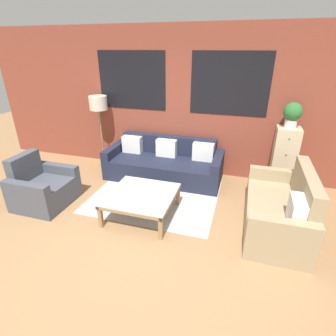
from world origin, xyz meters
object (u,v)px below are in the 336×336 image
(settee_vintage, at_px, (280,211))
(drawer_cabinet, at_px, (283,159))
(armchair_corner, at_px, (43,188))
(potted_plant, at_px, (293,114))
(floor_lamp, at_px, (99,107))
(couch_dark, at_px, (164,164))
(coffee_table, at_px, (141,197))

(settee_vintage, xyz_separation_m, drawer_cabinet, (0.12, 1.35, 0.26))
(armchair_corner, distance_m, potted_plant, 4.34)
(settee_vintage, xyz_separation_m, potted_plant, (0.12, 1.35, 1.08))
(floor_lamp, relative_size, drawer_cabinet, 1.32)
(settee_vintage, bearing_deg, couch_dark, 151.42)
(coffee_table, distance_m, potted_plant, 2.85)
(settee_vintage, bearing_deg, drawer_cabinet, 84.98)
(coffee_table, distance_m, drawer_cabinet, 2.66)
(coffee_table, bearing_deg, settee_vintage, 6.91)
(couch_dark, height_order, potted_plant, potted_plant)
(coffee_table, bearing_deg, potted_plant, 36.97)
(settee_vintage, height_order, armchair_corner, settee_vintage)
(coffee_table, xyz_separation_m, floor_lamp, (-1.52, 1.54, 0.98))
(couch_dark, distance_m, coffee_table, 1.37)
(settee_vintage, distance_m, drawer_cabinet, 1.38)
(armchair_corner, bearing_deg, couch_dark, 42.78)
(potted_plant, bearing_deg, armchair_corner, -155.55)
(armchair_corner, relative_size, potted_plant, 2.02)
(coffee_table, height_order, floor_lamp, floor_lamp)
(armchair_corner, distance_m, drawer_cabinet, 4.20)
(couch_dark, height_order, floor_lamp, floor_lamp)
(couch_dark, distance_m, potted_plant, 2.46)
(settee_vintage, height_order, floor_lamp, floor_lamp)
(couch_dark, height_order, coffee_table, couch_dark)
(couch_dark, distance_m, settee_vintage, 2.35)
(couch_dark, relative_size, floor_lamp, 1.49)
(potted_plant, bearing_deg, drawer_cabinet, -90.00)
(settee_vintage, distance_m, potted_plant, 1.73)
(coffee_table, bearing_deg, couch_dark, 92.89)
(settee_vintage, xyz_separation_m, floor_lamp, (-3.52, 1.30, 0.99))
(couch_dark, distance_m, drawer_cabinet, 2.22)
(settee_vintage, relative_size, coffee_table, 1.60)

